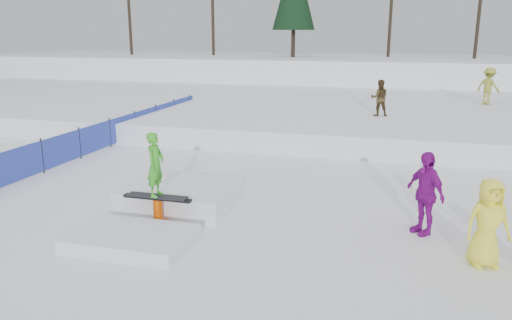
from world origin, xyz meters
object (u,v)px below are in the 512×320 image
(walker_olive, at_px, (379,98))
(spectator_yellow, at_px, (488,223))
(jib_rail_feature, at_px, (169,204))
(safety_fence, at_px, (110,133))
(walker_ygreen, at_px, (489,86))
(spectator_purple, at_px, (425,193))

(walker_olive, xyz_separation_m, spectator_yellow, (2.42, -12.09, -0.72))
(jib_rail_feature, bearing_deg, safety_fence, 130.87)
(jib_rail_feature, bearing_deg, walker_olive, 69.14)
(walker_ygreen, bearing_deg, spectator_yellow, 121.77)
(spectator_purple, height_order, jib_rail_feature, jib_rail_feature)
(safety_fence, height_order, walker_olive, walker_olive)
(walker_ygreen, bearing_deg, spectator_purple, 117.44)
(walker_olive, distance_m, spectator_purple, 10.88)
(spectator_purple, bearing_deg, walker_ygreen, 128.43)
(walker_olive, distance_m, walker_ygreen, 6.98)
(safety_fence, distance_m, spectator_yellow, 13.89)
(walker_olive, bearing_deg, spectator_purple, 86.52)
(walker_olive, relative_size, jib_rail_feature, 0.34)
(walker_olive, height_order, spectator_purple, walker_olive)
(walker_olive, bearing_deg, walker_ygreen, -145.82)
(walker_olive, xyz_separation_m, spectator_purple, (1.38, -10.77, -0.65))
(safety_fence, height_order, walker_ygreen, walker_ygreen)
(spectator_purple, xyz_separation_m, jib_rail_feature, (-5.69, -0.53, -0.60))
(safety_fence, distance_m, jib_rail_feature, 8.12)
(walker_olive, bearing_deg, safety_fence, 17.44)
(walker_olive, height_order, walker_ygreen, walker_ygreen)
(spectator_yellow, relative_size, jib_rail_feature, 0.38)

